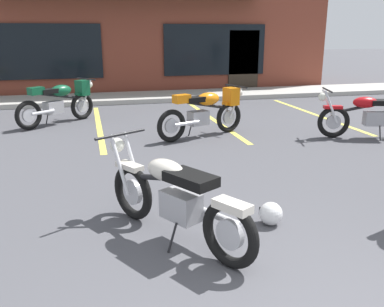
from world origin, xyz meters
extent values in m
plane|color=#47474C|center=(0.00, 3.73, 0.00)|extent=(80.00, 80.00, 0.00)
cube|color=#A8A59E|center=(0.00, 11.53, 0.07)|extent=(22.00, 1.80, 0.14)
cube|color=brown|center=(0.00, 15.32, 2.00)|extent=(14.04, 5.42, 4.00)
cube|color=black|center=(-2.81, 12.57, 1.45)|extent=(3.59, 0.06, 1.70)
cube|color=black|center=(2.81, 12.57, 1.45)|extent=(3.59, 0.06, 1.70)
cube|color=#33281E|center=(3.86, 12.57, 1.05)|extent=(1.10, 0.06, 2.10)
cube|color=#DBCC4C|center=(-1.37, 7.93, 0.00)|extent=(0.12, 4.80, 0.01)
cube|color=#DBCC4C|center=(1.37, 7.93, 0.00)|extent=(0.12, 4.80, 0.01)
cube|color=#DBCC4C|center=(4.10, 7.93, 0.00)|extent=(0.12, 4.80, 0.01)
torus|color=black|center=(-0.43, 1.60, 0.32)|extent=(0.41, 0.60, 0.64)
cylinder|color=#B7B7BC|center=(-0.43, 1.60, 0.32)|extent=(0.20, 0.28, 0.29)
torus|color=black|center=(-1.16, 2.84, 0.32)|extent=(0.41, 0.60, 0.64)
cylinder|color=#B7B7BC|center=(-1.16, 2.84, 0.32)|extent=(0.20, 0.28, 0.29)
cylinder|color=silver|center=(-1.28, 2.89, 0.64)|extent=(0.20, 0.30, 0.66)
cylinder|color=silver|center=(-1.13, 2.98, 0.64)|extent=(0.20, 0.30, 0.66)
cylinder|color=black|center=(-1.25, 3.00, 0.96)|extent=(0.59, 0.36, 0.03)
sphere|color=silver|center=(-1.29, 3.07, 0.82)|extent=(0.23, 0.23, 0.17)
cube|color=beige|center=(-1.18, 2.88, 0.62)|extent=(0.30, 0.38, 0.06)
cube|color=#9E9EA3|center=(-0.75, 2.15, 0.40)|extent=(0.41, 0.47, 0.28)
cylinder|color=silver|center=(-0.44, 1.91, 0.36)|extent=(0.34, 0.51, 0.07)
cylinder|color=black|center=(-0.85, 2.33, 0.64)|extent=(0.53, 0.84, 0.26)
ellipsoid|color=beige|center=(-0.86, 2.34, 0.72)|extent=(0.47, 0.55, 0.22)
cube|color=black|center=(-0.68, 2.03, 0.72)|extent=(0.50, 0.59, 0.10)
cube|color=beige|center=(-0.42, 1.59, 0.60)|extent=(0.32, 0.39, 0.08)
cylinder|color=black|center=(-0.87, 2.00, 0.14)|extent=(0.13, 0.09, 0.29)
torus|color=black|center=(3.18, 5.68, 0.32)|extent=(0.64, 0.28, 0.64)
cylinder|color=#B7B7BC|center=(3.18, 5.68, 0.32)|extent=(0.29, 0.14, 0.29)
cylinder|color=silver|center=(3.05, 5.62, 0.64)|extent=(0.32, 0.14, 0.66)
cylinder|color=silver|center=(3.11, 5.79, 0.64)|extent=(0.32, 0.14, 0.66)
cylinder|color=black|center=(3.00, 5.73, 0.96)|extent=(0.22, 0.64, 0.03)
sphere|color=silver|center=(2.93, 5.75, 0.82)|extent=(0.21, 0.21, 0.17)
cube|color=#B70F14|center=(3.14, 5.69, 0.62)|extent=(0.39, 0.24, 0.06)
cube|color=#9E9EA3|center=(3.94, 5.45, 0.40)|extent=(0.45, 0.34, 0.28)
cylinder|color=black|center=(3.75, 5.50, 0.64)|extent=(0.92, 0.33, 0.26)
ellipsoid|color=#B70F14|center=(3.73, 5.51, 0.72)|extent=(0.53, 0.39, 0.22)
cube|color=black|center=(4.08, 5.41, 0.72)|extent=(0.58, 0.42, 0.10)
cylinder|color=black|center=(3.96, 5.25, 0.14)|extent=(0.06, 0.14, 0.29)
torus|color=black|center=(-2.84, 7.90, 0.32)|extent=(0.56, 0.48, 0.64)
cylinder|color=#B7B7BC|center=(-2.84, 7.90, 0.32)|extent=(0.26, 0.23, 0.29)
torus|color=black|center=(-1.71, 8.80, 0.32)|extent=(0.56, 0.48, 0.64)
cylinder|color=#B7B7BC|center=(-1.71, 8.80, 0.32)|extent=(0.26, 0.23, 0.29)
cylinder|color=silver|center=(-1.69, 8.94, 0.64)|extent=(0.28, 0.24, 0.66)
cylinder|color=silver|center=(-1.58, 8.80, 0.64)|extent=(0.28, 0.24, 0.66)
cylinder|color=black|center=(-1.57, 8.92, 0.96)|extent=(0.44, 0.53, 0.03)
sphere|color=silver|center=(-1.51, 8.97, 0.82)|extent=(0.24, 0.24, 0.17)
cube|color=#0F4C2D|center=(-1.68, 8.83, 0.62)|extent=(0.37, 0.33, 0.06)
cube|color=#9E9EA3|center=(-2.34, 8.30, 0.40)|extent=(0.46, 0.44, 0.28)
cylinder|color=silver|center=(-2.54, 7.96, 0.36)|extent=(0.47, 0.40, 0.07)
cylinder|color=black|center=(-2.18, 8.43, 0.64)|extent=(0.77, 0.64, 0.26)
ellipsoid|color=#0F4C2D|center=(-2.15, 8.45, 0.76)|extent=(0.59, 0.56, 0.26)
cube|color=#0F4C2D|center=(-1.67, 8.83, 0.76)|extent=(0.36, 0.37, 0.36)
cube|color=black|center=(-2.41, 8.24, 0.78)|extent=(0.46, 0.44, 0.10)
cube|color=#0F4C2D|center=(-2.65, 8.05, 0.82)|extent=(0.37, 0.36, 0.16)
cylinder|color=black|center=(-2.50, 8.40, 0.14)|extent=(0.10, 0.12, 0.29)
torus|color=black|center=(-0.05, 6.11, 0.32)|extent=(0.63, 0.33, 0.64)
cylinder|color=#B7B7BC|center=(-0.05, 6.11, 0.32)|extent=(0.29, 0.16, 0.29)
torus|color=black|center=(1.29, 6.64, 0.32)|extent=(0.63, 0.33, 0.64)
cylinder|color=#B7B7BC|center=(1.29, 6.64, 0.32)|extent=(0.29, 0.16, 0.29)
cylinder|color=silver|center=(1.35, 6.76, 0.64)|extent=(0.32, 0.16, 0.66)
cylinder|color=silver|center=(1.42, 6.59, 0.64)|extent=(0.32, 0.16, 0.66)
cylinder|color=black|center=(1.46, 6.71, 0.96)|extent=(0.27, 0.63, 0.03)
sphere|color=silver|center=(1.54, 6.74, 0.82)|extent=(0.22, 0.22, 0.17)
cube|color=orange|center=(1.33, 6.66, 0.62)|extent=(0.39, 0.26, 0.06)
cube|color=#9E9EA3|center=(0.55, 6.35, 0.40)|extent=(0.46, 0.37, 0.28)
cylinder|color=silver|center=(0.26, 6.08, 0.36)|extent=(0.54, 0.27, 0.07)
cylinder|color=black|center=(0.74, 6.42, 0.64)|extent=(0.90, 0.40, 0.26)
ellipsoid|color=orange|center=(0.77, 6.44, 0.76)|extent=(0.59, 0.47, 0.26)
cube|color=orange|center=(1.34, 6.66, 0.76)|extent=(0.33, 0.35, 0.36)
cube|color=black|center=(0.46, 6.31, 0.78)|extent=(0.46, 0.37, 0.10)
cube|color=orange|center=(0.18, 6.20, 0.82)|extent=(0.37, 0.30, 0.16)
cylinder|color=black|center=(0.42, 6.49, 0.14)|extent=(0.07, 0.13, 0.29)
sphere|color=silver|center=(0.30, 2.31, 0.13)|extent=(0.26, 0.26, 0.26)
cube|color=black|center=(0.30, 2.41, 0.12)|extent=(0.18, 0.03, 0.09)
camera|label=1|loc=(-1.58, -1.61, 2.07)|focal=39.20mm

